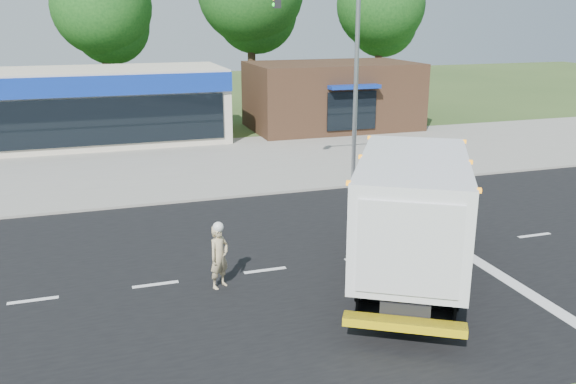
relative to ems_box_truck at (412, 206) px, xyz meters
name	(u,v)px	position (x,y,z in m)	size (l,w,h in m)	color
ground	(364,258)	(-0.56, 1.61, -2.03)	(120.00, 120.00, 0.00)	#385123
road_asphalt	(364,258)	(-0.56, 1.61, -2.03)	(60.00, 14.00, 0.02)	black
sidewalk	(281,184)	(-0.56, 9.81, -1.97)	(60.00, 2.40, 0.12)	gray
parking_apron	(246,156)	(-0.56, 15.61, -2.02)	(60.00, 9.00, 0.02)	gray
lane_markings	(428,269)	(0.79, 0.26, -2.02)	(55.20, 7.00, 0.01)	silver
ems_box_truck	(412,206)	(0.00, 0.00, 0.00)	(6.12, 8.11, 3.53)	black
emergency_worker	(219,255)	(-4.96, 0.97, -1.15)	(0.74, 0.68, 1.80)	tan
retail_strip_mall	(56,107)	(-9.56, 21.54, -0.02)	(18.00, 6.20, 4.00)	beige
brown_storefront	(332,96)	(6.44, 21.59, -0.03)	(10.00, 6.70, 4.00)	#382316
traffic_signal_pole	(341,65)	(1.79, 9.21, 2.89)	(3.51, 0.25, 8.00)	gray
background_trees	(181,5)	(-1.41, 29.78, 5.35)	(36.77, 7.39, 12.10)	#332114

